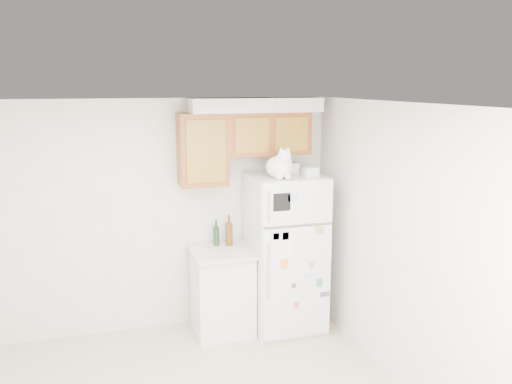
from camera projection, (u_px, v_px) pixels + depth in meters
name	position (u px, v px, depth m)	size (l,w,h in m)	color
room_shell	(195.00, 215.00, 4.08)	(3.84, 4.04, 2.52)	silver
refrigerator	(285.00, 252.00, 5.86)	(0.76, 0.78, 1.70)	silver
base_counter	(222.00, 291.00, 5.82)	(0.64, 0.64, 0.92)	white
cat	(281.00, 166.00, 5.50)	(0.33, 0.48, 0.34)	white
storage_box_back	(291.00, 168.00, 5.88)	(0.18, 0.13, 0.10)	white
storage_box_front	(310.00, 172.00, 5.63)	(0.15, 0.11, 0.09)	white
bottle_green	(216.00, 232.00, 5.86)	(0.07, 0.07, 0.29)	#19381E
bottle_amber	(229.00, 230.00, 5.86)	(0.08, 0.08, 0.34)	#593814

